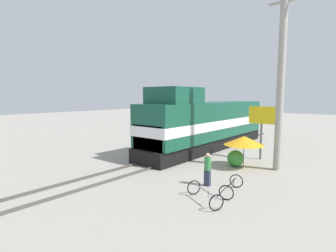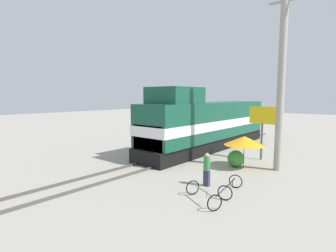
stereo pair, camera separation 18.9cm
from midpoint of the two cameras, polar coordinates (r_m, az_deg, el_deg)
The scene contains 11 objects.
ground_plane at distance 19.60m, azimuth 1.40°, elevation -6.88°, with size 120.00×120.00×0.00m, color gray.
rail_near at distance 20.02m, azimuth -0.22°, elevation -6.37°, with size 0.08×32.70×0.15m, color #4C4742.
rail_far at distance 19.16m, azimuth 3.10°, elevation -6.97°, with size 0.08×32.70×0.15m, color #4C4742.
locomotive at distance 22.62m, azimuth 7.97°, elevation 0.42°, with size 3.14×16.04×5.18m.
utility_pole at distance 17.19m, azimuth 23.09°, elevation 9.92°, with size 1.80×0.44×11.33m.
vendor_umbrella at distance 17.20m, azimuth 15.93°, elevation -3.06°, with size 2.52×2.52×2.04m.
billboard_sign at distance 19.78m, azimuth 19.49°, elevation 1.33°, with size 1.89×0.12×3.81m.
shrub_cluster at distance 17.61m, azimuth 14.20°, elevation -6.85°, with size 1.06×1.06×1.06m, color #388C38.
person_bystander at distance 13.55m, azimuth 8.21°, elevation -9.04°, with size 0.34×0.34×1.70m.
bicycle at distance 12.89m, azimuth 13.26°, elevation -12.63°, with size 1.02×1.93×0.68m.
bicycle_spare at distance 11.68m, azimuth 7.43°, elevation -14.52°, with size 2.02×1.50×0.69m.
Camera 1 is at (11.71, -15.05, 4.53)m, focal length 28.00 mm.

